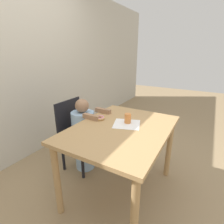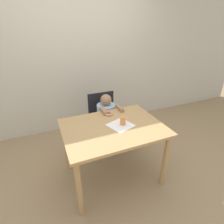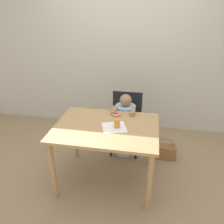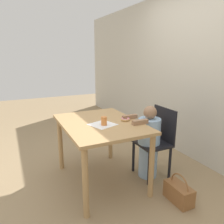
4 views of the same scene
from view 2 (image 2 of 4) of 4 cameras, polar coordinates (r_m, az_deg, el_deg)
ground_plane at (r=2.54m, az=0.26°, el=-19.78°), size 12.00×12.00×0.00m
wall_back at (r=3.27m, az=-10.64°, el=15.64°), size 8.00×0.05×2.50m
dining_table at (r=2.11m, az=0.30°, el=-7.17°), size 1.17×0.87×0.77m
chair at (r=2.83m, az=-2.68°, el=-2.47°), size 0.43×0.38×0.89m
child_figure at (r=2.74m, az=-1.83°, el=-3.75°), size 0.29×0.46×0.94m
donut at (r=2.31m, az=-1.10°, el=-0.47°), size 0.11×0.11×0.03m
napkin at (r=2.08m, az=2.80°, el=-4.31°), size 0.33×0.33×0.00m
handbag at (r=3.15m, az=8.25°, el=-7.17°), size 0.33×0.16×0.33m
cup at (r=2.07m, az=3.54°, el=-2.90°), size 0.07×0.07×0.10m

